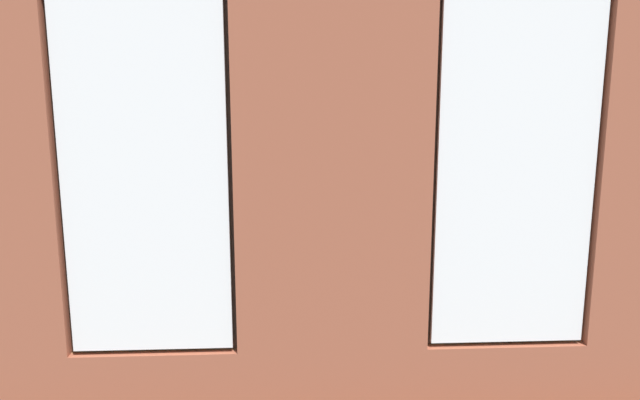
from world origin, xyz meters
name	(u,v)px	position (x,y,z in m)	size (l,w,h in m)	color
ground_plane	(316,303)	(0.00, 0.00, -0.05)	(6.45, 5.60, 0.10)	brown
brick_wall_with_windows	(333,208)	(0.00, 2.42, 1.47)	(5.85, 0.30, 3.03)	#9E5138
white_wall_right	(19,162)	(2.87, 0.20, 1.52)	(0.10, 4.60, 3.03)	silver
couch_by_window	(292,340)	(0.26, 1.77, 0.33)	(2.03, 0.87, 0.80)	black
couch_left	(530,273)	(-2.22, 0.25, 0.33)	(0.94, 1.81, 0.80)	black
coffee_table	(325,271)	(-0.09, 0.30, 0.40)	(1.35, 0.82, 0.46)	#A87547
cup_ceramic	(285,265)	(0.32, 0.42, 0.51)	(0.09, 0.09, 0.10)	#33567F
candle_jar	(325,260)	(-0.09, 0.30, 0.52)	(0.08, 0.08, 0.12)	#B7333D
table_plant_small	(361,250)	(-0.46, 0.15, 0.57)	(0.14, 0.14, 0.22)	#47423D
remote_gray	(308,262)	(0.08, 0.19, 0.47)	(0.05, 0.17, 0.02)	#59595B
media_console	(48,298)	(2.57, 0.53, 0.25)	(0.91, 0.42, 0.50)	black
tv_flatscreen	(42,235)	(2.57, 0.52, 0.87)	(1.01, 0.20, 0.73)	black
potted_plant_mid_room_small	(397,243)	(-1.06, -1.02, 0.34)	(0.30, 0.30, 0.53)	brown
potted_plant_near_tv	(69,317)	(2.02, 1.43, 0.41)	(0.48, 0.48, 0.68)	beige
potted_plant_corner_near_left	(481,214)	(-2.37, -1.80, 0.54)	(0.54, 0.54, 0.77)	brown
potted_plant_foreground_right	(139,208)	(2.27, -1.75, 0.67)	(0.59, 0.59, 1.07)	#47423D
potted_plant_between_couches	(483,282)	(-1.21, 1.72, 0.75)	(0.89, 0.89, 1.11)	beige
potted_plant_by_left_couch	(456,234)	(-1.82, -1.09, 0.42)	(0.38, 0.38, 0.63)	#47423D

